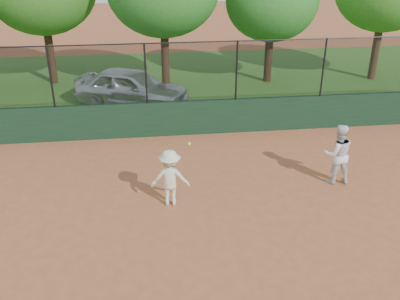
{
  "coord_description": "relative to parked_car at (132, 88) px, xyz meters",
  "views": [
    {
      "loc": [
        -0.5,
        -8.17,
        6.26
      ],
      "look_at": [
        0.8,
        2.2,
        1.2
      ],
      "focal_mm": 40.0,
      "sensor_mm": 36.0,
      "label": 1
    }
  ],
  "objects": [
    {
      "name": "player_second",
      "position": [
        5.67,
        -6.88,
        0.08
      ],
      "size": [
        0.87,
        0.7,
        1.72
      ],
      "primitive_type": "imported",
      "rotation": [
        0.0,
        0.0,
        3.09
      ],
      "color": "silver",
      "rests_on": "ground"
    },
    {
      "name": "fence_assembly",
      "position": [
        1.06,
        -3.05,
        1.46
      ],
      "size": [
        26.0,
        0.06,
        2.0
      ],
      "color": "black",
      "rests_on": "back_wall"
    },
    {
      "name": "parked_car",
      "position": [
        0.0,
        0.0,
        0.0
      ],
      "size": [
        4.9,
        3.56,
        1.55
      ],
      "primitive_type": "imported",
      "rotation": [
        0.0,
        0.0,
        1.14
      ],
      "color": "silver",
      "rests_on": "ground"
    },
    {
      "name": "back_wall",
      "position": [
        1.08,
        -3.05,
        -0.17
      ],
      "size": [
        26.0,
        0.2,
        1.2
      ],
      "primitive_type": "cube",
      "color": "#17331D",
      "rests_on": "ground"
    },
    {
      "name": "grass_strip",
      "position": [
        1.08,
        2.95,
        -0.77
      ],
      "size": [
        36.0,
        12.0,
        0.01
      ],
      "primitive_type": "cube",
      "color": "#2B591B",
      "rests_on": "ground"
    },
    {
      "name": "player_main",
      "position": [
        1.05,
        -7.45,
        -0.02
      ],
      "size": [
        1.04,
        0.73,
        1.88
      ],
      "color": "beige",
      "rests_on": "ground"
    },
    {
      "name": "ground",
      "position": [
        1.08,
        -9.05,
        -0.77
      ],
      "size": [
        80.0,
        80.0,
        0.0
      ],
      "primitive_type": "plane",
      "color": "#A05633",
      "rests_on": "ground"
    },
    {
      "name": "tree_3",
      "position": [
        6.28,
        2.68,
        2.88
      ],
      "size": [
        4.14,
        3.77,
        5.45
      ],
      "color": "#3B2413",
      "rests_on": "ground"
    }
  ]
}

